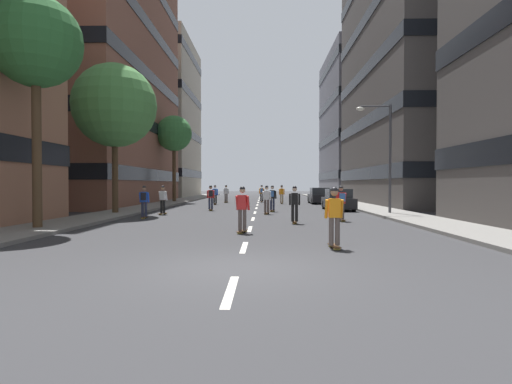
{
  "coord_description": "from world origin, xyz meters",
  "views": [
    {
      "loc": [
        0.58,
        -9.22,
        1.86
      ],
      "look_at": [
        0.0,
        21.53,
        1.28
      ],
      "focal_mm": 29.35,
      "sensor_mm": 36.0,
      "label": 1
    }
  ],
  "objects": [
    {
      "name": "ground_plane",
      "position": [
        0.0,
        25.13,
        0.0
      ],
      "size": [
        150.77,
        150.77,
        0.0
      ],
      "primitive_type": "plane",
      "color": "#333335"
    },
    {
      "name": "sidewalk_left",
      "position": [
        -8.46,
        28.27,
        0.07
      ],
      "size": [
        2.79,
        69.1,
        0.14
      ],
      "primitive_type": "cube",
      "color": "gray",
      "rests_on": "ground_plane"
    },
    {
      "name": "sidewalk_right",
      "position": [
        8.46,
        28.27,
        0.07
      ],
      "size": [
        2.79,
        69.1,
        0.14
      ],
      "primitive_type": "cube",
      "color": "gray",
      "rests_on": "ground_plane"
    },
    {
      "name": "lane_markings",
      "position": [
        0.0,
        25.5,
        0.0
      ],
      "size": [
        0.16,
        57.2,
        0.01
      ],
      "color": "silver",
      "rests_on": "ground_plane"
    },
    {
      "name": "building_left_mid",
      "position": [
        -16.68,
        29.91,
        13.66
      ],
      "size": [
        13.78,
        23.22,
        27.14
      ],
      "color": "brown",
      "rests_on": "ground_plane"
    },
    {
      "name": "building_left_far",
      "position": [
        -16.68,
        51.92,
        11.34
      ],
      "size": [
        13.78,
        16.53,
        22.5
      ],
      "color": "#B2A893",
      "rests_on": "ground_plane"
    },
    {
      "name": "building_right_far",
      "position": [
        16.68,
        51.92,
        10.43
      ],
      "size": [
        13.78,
        18.5,
        20.68
      ],
      "color": "slate",
      "rests_on": "ground_plane"
    },
    {
      "name": "parked_car_near",
      "position": [
        5.87,
        30.71,
        0.7
      ],
      "size": [
        1.82,
        4.4,
        1.52
      ],
      "color": "black",
      "rests_on": "ground_plane"
    },
    {
      "name": "parked_car_mid",
      "position": [
        5.87,
        20.56,
        0.7
      ],
      "size": [
        1.82,
        4.4,
        1.52
      ],
      "color": "black",
      "rests_on": "ground_plane"
    },
    {
      "name": "street_tree_near",
      "position": [
        -8.46,
        32.71,
        6.9
      ],
      "size": [
        3.57,
        3.57,
        8.61
      ],
      "color": "#4C3823",
      "rests_on": "sidewalk_left"
    },
    {
      "name": "street_tree_mid",
      "position": [
        -8.46,
        15.99,
        6.6
      ],
      "size": [
        5.03,
        5.03,
        8.99
      ],
      "color": "#4C3823",
      "rests_on": "sidewalk_left"
    },
    {
      "name": "street_tree_far",
      "position": [
        -8.46,
        7.26,
        7.44
      ],
      "size": [
        3.59,
        3.59,
        9.17
      ],
      "color": "#4C3823",
      "rests_on": "sidewalk_left"
    },
    {
      "name": "streetlamp_right",
      "position": [
        7.82,
        16.11,
        4.14
      ],
      "size": [
        2.13,
        0.3,
        6.5
      ],
      "color": "#3F3F44",
      "rests_on": "sidewalk_right"
    },
    {
      "name": "skater_0",
      "position": [
        -0.24,
        6.59,
        0.98
      ],
      "size": [
        0.57,
        0.92,
        1.78
      ],
      "color": "brown",
      "rests_on": "ground_plane"
    },
    {
      "name": "skater_1",
      "position": [
        -3.22,
        32.66,
        0.98
      ],
      "size": [
        0.56,
        0.92,
        1.78
      ],
      "color": "brown",
      "rests_on": "ground_plane"
    },
    {
      "name": "skater_2",
      "position": [
        1.15,
        18.98,
        1.02
      ],
      "size": [
        0.57,
        0.92,
        1.78
      ],
      "color": "brown",
      "rests_on": "ground_plane"
    },
    {
      "name": "skater_3",
      "position": [
        -5.58,
        16.08,
        0.98
      ],
      "size": [
        0.57,
        0.92,
        1.78
      ],
      "color": "brown",
      "rests_on": "ground_plane"
    },
    {
      "name": "skater_4",
      "position": [
        -5.89,
        13.18,
        1.02
      ],
      "size": [
        0.54,
        0.91,
        1.78
      ],
      "color": "brown",
      "rests_on": "ground_plane"
    },
    {
      "name": "skater_5",
      "position": [
        0.35,
        33.73,
        1.02
      ],
      "size": [
        0.53,
        0.9,
        1.78
      ],
      "color": "brown",
      "rests_on": "ground_plane"
    },
    {
      "name": "skater_6",
      "position": [
        -3.85,
        28.59,
        1.02
      ],
      "size": [
        0.56,
        0.92,
        1.78
      ],
      "color": "brown",
      "rests_on": "ground_plane"
    },
    {
      "name": "skater_7",
      "position": [
        2.03,
        10.44,
        0.98
      ],
      "size": [
        0.55,
        0.91,
        1.78
      ],
      "color": "brown",
      "rests_on": "ground_plane"
    },
    {
      "name": "skater_8",
      "position": [
        4.45,
        11.74,
        1.02
      ],
      "size": [
        0.56,
        0.92,
        1.78
      ],
      "color": "brown",
      "rests_on": "ground_plane"
    },
    {
      "name": "skater_9",
      "position": [
        2.27,
        30.39,
        0.98
      ],
      "size": [
        0.54,
        0.91,
        1.78
      ],
      "color": "brown",
      "rests_on": "ground_plane"
    },
    {
      "name": "skater_10",
      "position": [
        -3.16,
        20.08,
        1.02
      ],
      "size": [
        0.57,
        0.92,
        1.78
      ],
      "color": "brown",
      "rests_on": "ground_plane"
    },
    {
      "name": "skater_11",
      "position": [
        0.75,
        16.54,
        0.98
      ],
      "size": [
        0.56,
        0.92,
        1.78
      ],
      "color": "brown",
      "rests_on": "ground_plane"
    },
    {
      "name": "skater_12",
      "position": [
        2.61,
        2.84,
        0.98
      ],
      "size": [
        0.54,
        0.91,
        1.78
      ],
      "color": "brown",
      "rests_on": "ground_plane"
    }
  ]
}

